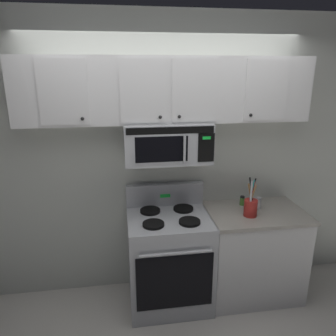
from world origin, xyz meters
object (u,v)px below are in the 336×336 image
(stove_range, at_px, (169,258))
(over_range_microwave, at_px, (167,142))
(utensil_crock_red, at_px, (251,206))
(salt_shaker, at_px, (258,203))
(spice_jar, at_px, (242,201))

(stove_range, bearing_deg, over_range_microwave, 90.14)
(over_range_microwave, distance_m, utensil_crock_red, 0.96)
(stove_range, relative_size, salt_shaker, 9.65)
(stove_range, relative_size, spice_jar, 12.09)
(stove_range, distance_m, utensil_crock_red, 0.92)
(over_range_microwave, height_order, salt_shaker, over_range_microwave)
(stove_range, bearing_deg, utensil_crock_red, -6.45)
(over_range_microwave, relative_size, salt_shaker, 6.55)
(over_range_microwave, xyz_separation_m, salt_shaker, (0.88, -0.06, -0.62))
(stove_range, bearing_deg, spice_jar, 12.04)
(over_range_microwave, xyz_separation_m, utensil_crock_red, (0.74, -0.20, -0.57))
(stove_range, distance_m, salt_shaker, 1.01)
(stove_range, xyz_separation_m, spice_jar, (0.76, 0.16, 0.48))
(utensil_crock_red, bearing_deg, spice_jar, 85.97)
(salt_shaker, relative_size, spice_jar, 1.25)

